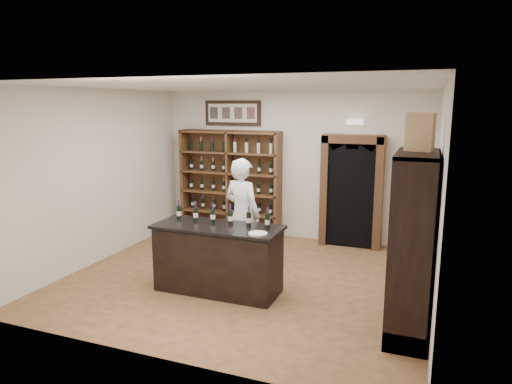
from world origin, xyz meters
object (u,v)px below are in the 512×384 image
at_px(wine_shelf, 231,182).
at_px(wine_crate, 420,132).
at_px(tasting_counter, 218,259).
at_px(side_cabinet, 413,273).
at_px(counter_bottle_0, 179,212).
at_px(shopkeeper, 242,214).

xyz_separation_m(wine_shelf, wine_crate, (3.79, -3.13, 1.32)).
height_order(tasting_counter, side_cabinet, side_cabinet).
distance_m(wine_shelf, wine_crate, 5.09).
relative_size(side_cabinet, wine_crate, 4.99).
xyz_separation_m(counter_bottle_0, shopkeeper, (0.70, 0.85, -0.17)).
bearing_deg(tasting_counter, counter_bottle_0, 169.10).
relative_size(shopkeeper, wine_crate, 4.26).
bearing_deg(side_cabinet, wine_crate, 110.34).
bearing_deg(tasting_counter, shopkeeper, 91.43).
height_order(shopkeeper, wine_crate, wine_crate).
bearing_deg(counter_bottle_0, shopkeeper, 50.74).
height_order(tasting_counter, counter_bottle_0, counter_bottle_0).
bearing_deg(wine_shelf, tasting_counter, -69.44).
xyz_separation_m(wine_shelf, counter_bottle_0, (0.38, -2.79, 0.01)).
height_order(side_cabinet, shopkeeper, side_cabinet).
height_order(wine_shelf, wine_crate, wine_crate).
xyz_separation_m(tasting_counter, counter_bottle_0, (-0.72, 0.14, 0.61)).
distance_m(tasting_counter, shopkeeper, 1.08).
bearing_deg(shopkeeper, wine_crate, 172.34).
height_order(tasting_counter, wine_crate, wine_crate).
bearing_deg(wine_shelf, wine_crate, -39.59).
relative_size(wine_shelf, shopkeeper, 1.17).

